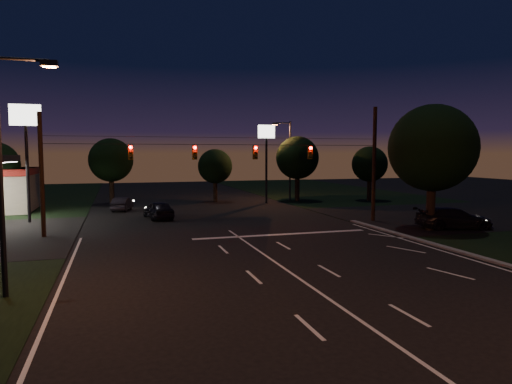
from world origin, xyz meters
name	(u,v)px	position (x,y,z in m)	size (l,w,h in m)	color
ground	(310,286)	(0.00, 0.00, 0.00)	(140.00, 140.00, 0.00)	black
cross_street_right	(448,216)	(20.00, 16.00, 0.00)	(20.00, 16.00, 0.02)	black
center_line	(397,346)	(0.00, -6.00, 0.01)	(0.14, 40.00, 0.01)	silver
stop_bar	(282,234)	(3.00, 11.50, 0.01)	(12.00, 0.50, 0.01)	silver
utility_pole_right	(373,221)	(12.00, 15.00, 0.00)	(0.30, 0.30, 9.00)	black
utility_pole_left	(44,237)	(-12.00, 15.00, 0.00)	(0.28, 0.28, 8.00)	black
signal_span	(226,152)	(0.00, 14.96, 5.50)	(24.00, 0.40, 1.56)	black
pole_sign_left_near	(26,132)	(-14.00, 22.00, 6.98)	(2.20, 0.30, 9.10)	black
pole_sign_right	(266,145)	(8.00, 30.00, 6.24)	(1.80, 0.30, 8.40)	black
street_light_left	(7,157)	(-11.24, 2.00, 5.24)	(2.20, 0.35, 9.00)	black
street_light_right_far	(288,155)	(11.24, 32.00, 5.24)	(2.20, 0.35, 9.00)	black
tree_right_near	(431,149)	(13.53, 10.17, 5.68)	(6.00, 6.00, 8.76)	black
tree_far_b	(111,161)	(-7.98, 34.13, 4.61)	(4.60, 4.60, 6.98)	black
tree_far_c	(215,167)	(3.02, 33.10, 3.90)	(3.80, 3.80, 5.86)	black
tree_far_d	(297,158)	(12.02, 31.13, 4.83)	(4.80, 4.80, 7.30)	black
tree_far_e	(369,165)	(20.02, 29.11, 4.11)	(4.00, 4.00, 6.18)	black
car_oncoming_a	(158,210)	(-4.21, 21.37, 0.75)	(1.76, 4.38, 1.49)	black
car_oncoming_b	(122,204)	(-7.01, 27.85, 0.63)	(1.33, 3.81, 1.25)	black
car_cross	(454,218)	(15.49, 10.00, 0.77)	(2.16, 5.32, 1.54)	black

